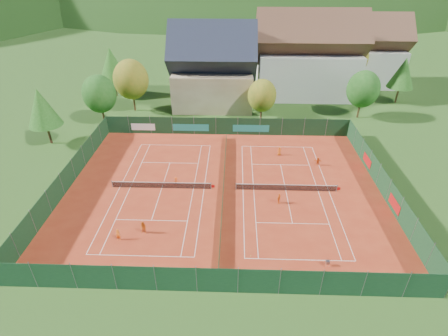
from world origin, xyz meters
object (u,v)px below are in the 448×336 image
hotel_block_b (364,55)px  player_left_far (176,181)px  hotel_block_a (308,60)px  player_right_near (279,199)px  chalet (213,71)px  player_left_near (118,235)px  player_left_mid (143,228)px  player_right_far_b (318,161)px  ball_hopper (328,262)px  player_right_far_a (279,151)px

hotel_block_b → player_left_far: (-36.21, -43.31, -5.98)m
hotel_block_a → player_right_near: bearing=-103.4°
chalet → player_right_near: chalet is taller
player_left_far → player_right_near: (13.00, -3.39, 0.06)m
chalet → player_left_near: chalet is taller
player_left_near → player_left_mid: bearing=25.7°
hotel_block_a → player_right_far_b: hotel_block_a is taller
player_left_near → player_left_mid: (2.43, 1.10, 0.07)m
ball_hopper → player_right_near: player_right_near is taller
hotel_block_b → player_left_near: (-40.76, -53.66, -5.92)m
player_left_near → player_right_near: bearing=23.1°
player_left_near → player_right_far_a: bearing=46.5°
player_left_near → chalet: bearing=80.4°
chalet → player_right_near: 34.65m
hotel_block_a → player_left_mid: size_ratio=13.90×
chalet → hotel_block_b: size_ratio=0.94×
hotel_block_a → player_left_far: hotel_block_a is taller
chalet → player_right_far_a: 24.28m
chalet → hotel_block_a: 19.94m
hotel_block_b → player_right_near: size_ratio=12.24×
hotel_block_a → player_right_far_a: 28.73m
chalet → hotel_block_a: hotel_block_a is taller
player_left_near → player_right_far_b: player_left_near is taller
player_left_far → player_right_near: size_ratio=0.91×
player_right_far_a → player_right_far_b: player_right_far_a is taller
chalet → hotel_block_b: chalet is taller
hotel_block_a → player_left_near: size_ratio=15.34×
player_right_far_b → ball_hopper: bearing=81.2°
player_left_mid → player_right_far_b: (21.58, 15.05, -0.15)m
ball_hopper → player_right_near: 10.58m
ball_hopper → player_left_near: bearing=172.1°
player_left_far → player_right_near: 13.44m
hotel_block_a → player_left_mid: bearing=-118.6°
player_left_near → player_right_far_b: bearing=35.3°
player_left_mid → player_right_near: bearing=43.5°
player_left_mid → player_right_far_a: player_left_mid is taller
hotel_block_a → player_left_far: 42.26m
player_right_near → chalet: bearing=51.7°
player_left_mid → ball_hopper: bearing=10.2°
player_right_far_a → player_right_far_b: bearing=148.0°
hotel_block_a → ball_hopper: bearing=-96.5°
hotel_block_a → hotel_block_b: bearing=29.7°
hotel_block_a → player_right_near: 40.34m
player_left_near → player_left_mid: 2.66m
chalet → player_right_near: size_ratio=11.47×
player_right_far_a → hotel_block_b: bearing=-126.5°
chalet → player_right_far_a: chalet is taller
player_left_far → chalet: bearing=-108.5°
player_left_near → player_left_far: player_left_near is taller
player_left_mid → player_right_far_a: (16.39, 17.79, -0.09)m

